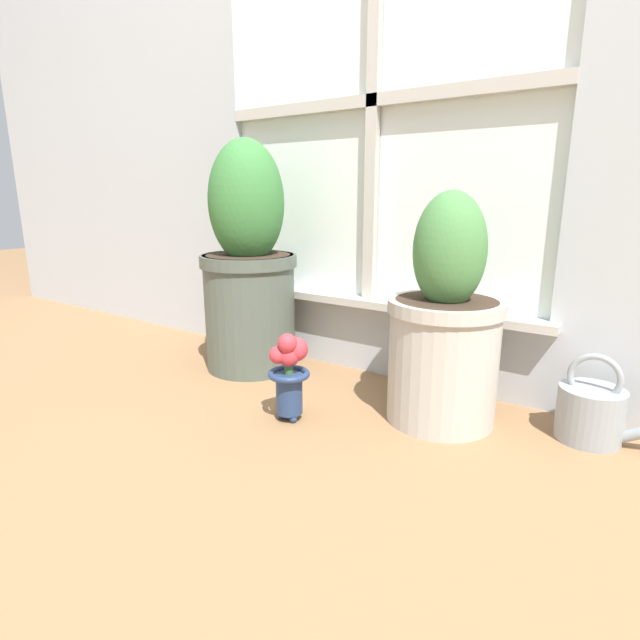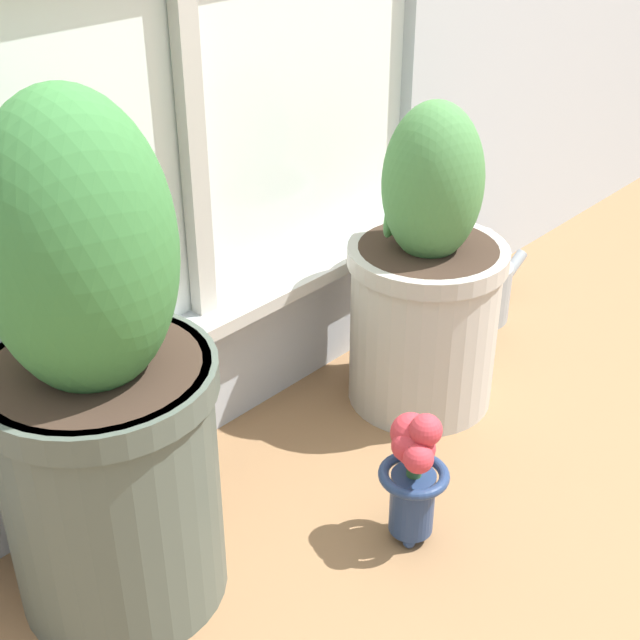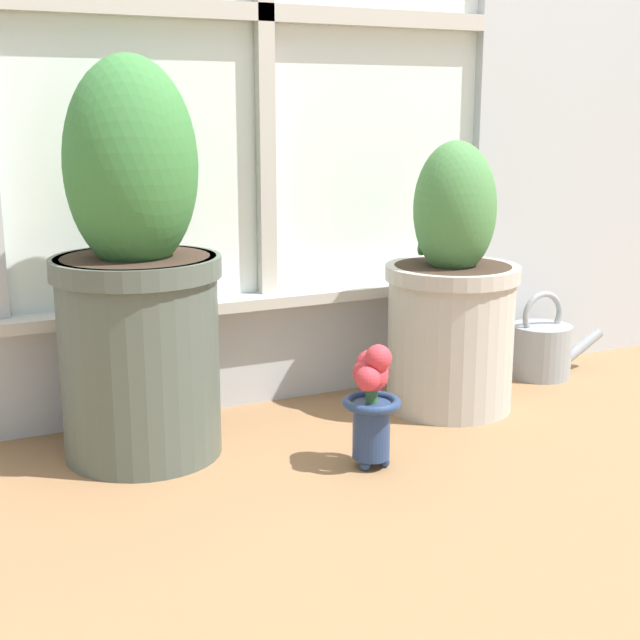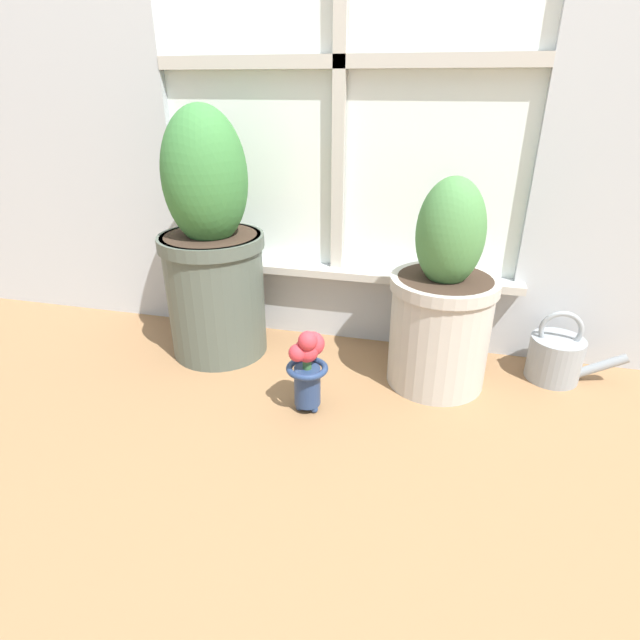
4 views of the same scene
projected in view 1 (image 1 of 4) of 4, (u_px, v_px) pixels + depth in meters
The scene contains 5 objects.
ground_plane at pixel (263, 429), 1.24m from camera, with size 10.00×10.00×0.00m, color olive.
potted_plant_left at pixel (249, 268), 1.61m from camera, with size 0.31×0.31×0.74m.
potted_plant_right at pixel (445, 329), 1.24m from camera, with size 0.29×0.29×0.58m.
flower_vase at pixel (289, 369), 1.26m from camera, with size 0.11×0.11×0.23m.
watering_can at pixel (592, 412), 1.17m from camera, with size 0.26×0.15×0.21m.
Camera 1 is at (0.76, -0.85, 0.57)m, focal length 28.00 mm.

